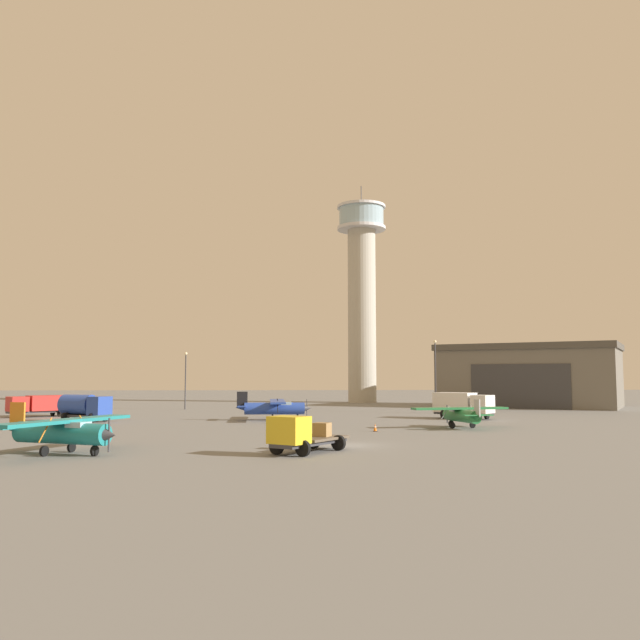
% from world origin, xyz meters
% --- Properties ---
extents(ground_plane, '(400.00, 400.00, 0.00)m').
position_xyz_m(ground_plane, '(0.00, 0.00, 0.00)').
color(ground_plane, slate).
extents(control_tower, '(9.45, 9.45, 42.29)m').
position_xyz_m(control_tower, '(10.61, 78.50, 22.08)').
color(control_tower, '#B2AD9E').
rests_on(control_tower, ground_plane).
extents(hangar, '(32.76, 29.31, 10.13)m').
position_xyz_m(hangar, '(36.06, 59.34, 5.09)').
color(hangar, '#6B665B').
rests_on(hangar, ground_plane).
extents(airplane_blue, '(8.51, 10.82, 3.20)m').
position_xyz_m(airplane_blue, '(-5.56, 27.52, 1.50)').
color(airplane_blue, '#2847A8').
rests_on(airplane_blue, ground_plane).
extents(airplane_green, '(9.61, 7.51, 2.82)m').
position_xyz_m(airplane_green, '(12.46, 15.05, 1.32)').
color(airplane_green, '#287A42').
rests_on(airplane_green, ground_plane).
extents(airplane_teal, '(8.35, 10.51, 3.20)m').
position_xyz_m(airplane_teal, '(-18.46, -4.45, 1.49)').
color(airplane_teal, teal).
rests_on(airplane_teal, ground_plane).
extents(truck_box_red, '(7.01, 6.44, 2.58)m').
position_xyz_m(truck_box_red, '(-34.28, 35.65, 1.51)').
color(truck_box_red, '#38383D').
rests_on(truck_box_red, ground_plane).
extents(truck_flatbed_yellow, '(5.54, 6.39, 2.41)m').
position_xyz_m(truck_flatbed_yellow, '(-3.35, -4.94, 1.18)').
color(truck_flatbed_yellow, '#38383D').
rests_on(truck_flatbed_yellow, ground_plane).
extents(truck_box_white, '(6.67, 6.41, 3.02)m').
position_xyz_m(truck_box_white, '(16.34, 28.83, 1.71)').
color(truck_box_white, '#38383D').
rests_on(truck_box_white, ground_plane).
extents(truck_fuel_tanker_blue, '(6.08, 4.52, 2.92)m').
position_xyz_m(truck_fuel_tanker_blue, '(-26.19, 26.51, 1.65)').
color(truck_fuel_tanker_blue, '#38383D').
rests_on(truck_fuel_tanker_blue, ground_plane).
extents(light_post_west, '(0.44, 0.44, 8.59)m').
position_xyz_m(light_post_west, '(-19.21, 53.10, 5.12)').
color(light_post_west, '#38383D').
rests_on(light_post_west, ground_plane).
extents(light_post_east, '(0.44, 0.44, 9.85)m').
position_xyz_m(light_post_east, '(16.09, 41.17, 5.78)').
color(light_post_east, '#38383D').
rests_on(light_post_east, ground_plane).
extents(traffic_cone_near_left, '(0.36, 0.36, 0.70)m').
position_xyz_m(traffic_cone_near_left, '(3.69, 11.70, 0.35)').
color(traffic_cone_near_left, black).
rests_on(traffic_cone_near_left, ground_plane).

